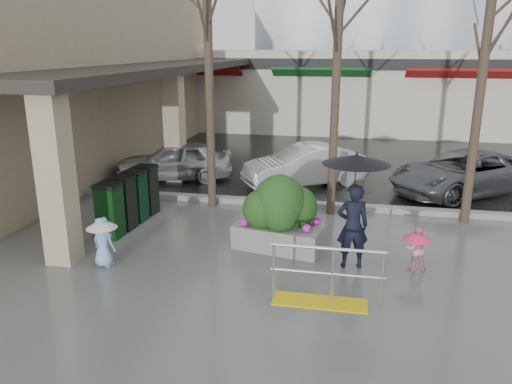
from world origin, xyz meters
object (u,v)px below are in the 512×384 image
(planter, at_px, (280,214))
(car_a, at_px, (175,161))
(handrail, at_px, (324,283))
(tree_mideast, at_px, (490,15))
(child_blue, at_px, (103,237))
(child_pink, at_px, (416,245))
(tree_west, at_px, (207,8))
(woman, at_px, (354,199))
(news_boxes, at_px, (129,199))
(car_c, at_px, (464,173))
(car_b, at_px, (305,166))

(planter, xyz_separation_m, car_a, (-4.23, 5.02, -0.15))
(handrail, xyz_separation_m, tree_mideast, (3.14, 4.80, 4.48))
(child_blue, distance_m, car_a, 6.69)
(tree_mideast, xyz_separation_m, child_blue, (-7.50, -4.15, -4.24))
(child_blue, bearing_deg, car_a, -67.07)
(child_pink, bearing_deg, child_blue, -0.34)
(tree_west, xyz_separation_m, woman, (3.78, -3.21, -3.69))
(child_blue, xyz_separation_m, news_boxes, (-0.54, 2.34, 0.02))
(news_boxes, height_order, car_a, news_boxes)
(woman, relative_size, car_c, 0.51)
(tree_mideast, distance_m, car_c, 5.01)
(car_b, distance_m, car_c, 4.68)
(planter, bearing_deg, car_c, 48.11)
(tree_west, xyz_separation_m, child_blue, (-1.00, -4.15, -4.47))
(child_blue, bearing_deg, planter, -139.19)
(planter, relative_size, news_boxes, 0.87)
(car_a, bearing_deg, handrail, 20.61)
(planter, bearing_deg, child_pink, -12.01)
(tree_west, relative_size, woman, 2.95)
(handrail, bearing_deg, tree_mideast, 56.81)
(tree_mideast, distance_m, child_pink, 5.55)
(tree_mideast, distance_m, car_a, 9.79)
(handrail, distance_m, tree_west, 7.52)
(child_pink, bearing_deg, planter, -21.99)
(woman, bearing_deg, child_blue, -0.53)
(car_a, relative_size, car_b, 0.97)
(car_b, bearing_deg, tree_mideast, 26.53)
(news_boxes, bearing_deg, planter, -7.30)
(tree_mideast, distance_m, news_boxes, 9.26)
(tree_west, distance_m, child_pink, 7.45)
(child_blue, bearing_deg, woman, -154.28)
(tree_west, height_order, child_pink, tree_west)
(news_boxes, xyz_separation_m, car_a, (-0.43, 4.28, -0.01))
(tree_mideast, bearing_deg, child_pink, -115.57)
(tree_mideast, xyz_separation_m, woman, (-2.72, -3.21, -3.46))
(tree_west, bearing_deg, planter, -48.54)
(car_c, bearing_deg, woman, -62.92)
(planter, distance_m, news_boxes, 3.87)
(tree_mideast, bearing_deg, news_boxes, -167.29)
(tree_west, distance_m, woman, 6.18)
(handrail, height_order, car_b, car_b)
(car_a, bearing_deg, child_pink, 35.56)
(child_pink, relative_size, car_a, 0.24)
(news_boxes, relative_size, car_c, 0.51)
(handrail, xyz_separation_m, planter, (-1.11, 2.25, 0.40))
(tree_mideast, height_order, child_blue, tree_mideast)
(handrail, xyz_separation_m, tree_west, (-3.36, 4.80, 4.71))
(planter, bearing_deg, handrail, -63.80)
(child_pink, distance_m, car_a, 8.94)
(child_blue, xyz_separation_m, car_a, (-0.97, 6.62, 0.01))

